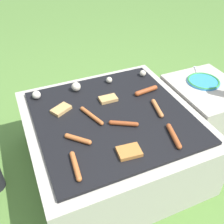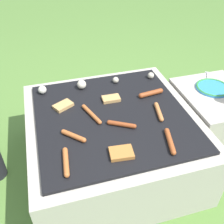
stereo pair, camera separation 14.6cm
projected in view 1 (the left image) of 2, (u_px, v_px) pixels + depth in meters
name	position (u px, v px, depth m)	size (l,w,h in m)	color
ground_plane	(112.00, 162.00, 1.75)	(14.00, 14.00, 0.00)	#567F38
grill	(112.00, 140.00, 1.62)	(0.96, 0.96, 0.41)	#B2AA9E
side_ledge	(202.00, 111.00, 1.86)	(0.43, 0.51, 0.41)	#B2AA9E
sausage_back_center	(174.00, 136.00, 1.34)	(0.06, 0.18, 0.03)	#A34C23
sausage_front_right	(92.00, 116.00, 1.47)	(0.08, 0.19, 0.02)	#B7602D
sausage_front_center	(124.00, 123.00, 1.42)	(0.15, 0.09, 0.02)	#93421E
sausage_back_left	(75.00, 166.00, 1.18)	(0.04, 0.18, 0.03)	#B7602D
sausage_front_left	(146.00, 91.00, 1.66)	(0.17, 0.05, 0.03)	#93421E
sausage_back_right	(78.00, 139.00, 1.32)	(0.12, 0.12, 0.03)	#B7602D
sausage_mid_right	(157.00, 108.00, 1.52)	(0.05, 0.16, 0.03)	#C6753D
bread_slice_left	(108.00, 99.00, 1.60)	(0.11, 0.07, 0.02)	tan
bread_slice_right	(129.00, 152.00, 1.26)	(0.12, 0.10, 0.02)	#B27033
bread_slice_center	(61.00, 109.00, 1.52)	(0.13, 0.11, 0.02)	tan
mushroom_row	(82.00, 86.00, 1.69)	(0.78, 0.07, 0.06)	silver
plate_colorful	(203.00, 81.00, 1.77)	(0.22, 0.22, 0.02)	#338CCC
fork_utensil	(196.00, 71.00, 1.88)	(0.09, 0.15, 0.01)	silver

